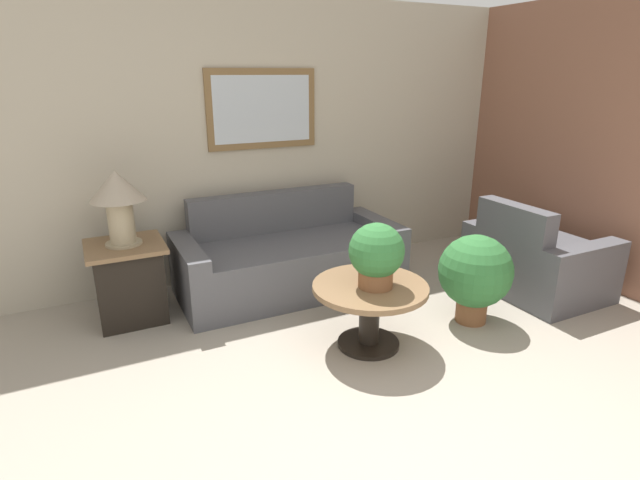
{
  "coord_description": "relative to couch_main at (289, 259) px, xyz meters",
  "views": [
    {
      "loc": [
        -1.38,
        -1.25,
        1.93
      ],
      "look_at": [
        0.33,
        2.22,
        0.62
      ],
      "focal_mm": 28.0,
      "sensor_mm": 36.0,
      "label": 1
    }
  ],
  "objects": [
    {
      "name": "wall_back",
      "position": [
        -0.27,
        0.56,
        1.02
      ],
      "size": [
        7.85,
        0.09,
        2.6
      ],
      "color": "#B2A893",
      "rests_on": "ground_plane"
    },
    {
      "name": "wall_right",
      "position": [
        2.68,
        -1.11,
        1.01
      ],
      "size": [
        0.06,
        5.28,
        2.6
      ],
      "color": "brown",
      "rests_on": "ground_plane"
    },
    {
      "name": "couch_main",
      "position": [
        0.0,
        0.0,
        0.0
      ],
      "size": [
        2.02,
        0.91,
        0.86
      ],
      "color": "#4C4C51",
      "rests_on": "ground_plane"
    },
    {
      "name": "armchair",
      "position": [
        2.0,
        -1.05,
        0.0
      ],
      "size": [
        0.86,
        1.11,
        0.86
      ],
      "rotation": [
        0.0,
        0.0,
        1.57
      ],
      "color": "#4C4C51",
      "rests_on": "ground_plane"
    },
    {
      "name": "coffee_table",
      "position": [
        0.12,
        -1.22,
        0.06
      ],
      "size": [
        0.83,
        0.83,
        0.49
      ],
      "color": "black",
      "rests_on": "ground_plane"
    },
    {
      "name": "side_table",
      "position": [
        -1.39,
        0.01,
        0.04
      ],
      "size": [
        0.59,
        0.59,
        0.64
      ],
      "color": "black",
      "rests_on": "ground_plane"
    },
    {
      "name": "table_lamp",
      "position": [
        -1.39,
        0.01,
        0.74
      ],
      "size": [
        0.42,
        0.42,
        0.59
      ],
      "color": "tan",
      "rests_on": "side_table"
    },
    {
      "name": "potted_plant_on_table",
      "position": [
        0.14,
        -1.26,
        0.44
      ],
      "size": [
        0.39,
        0.39,
        0.46
      ],
      "color": "brown",
      "rests_on": "coffee_table"
    },
    {
      "name": "potted_plant_floor",
      "position": [
        1.07,
        -1.27,
        0.13
      ],
      "size": [
        0.58,
        0.58,
        0.73
      ],
      "color": "brown",
      "rests_on": "ground_plane"
    }
  ]
}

